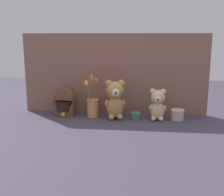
{
  "coord_description": "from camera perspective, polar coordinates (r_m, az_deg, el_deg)",
  "views": [
    {
      "loc": [
        0.23,
        -2.01,
        0.61
      ],
      "look_at": [
        0.0,
        0.02,
        0.16
      ],
      "focal_mm": 45.0,
      "sensor_mm": 36.0,
      "label": 1
    }
  ],
  "objects": [
    {
      "name": "vintage_radio",
      "position": [
        2.21,
        -9.57,
        -0.97
      ],
      "size": [
        0.15,
        0.11,
        0.21
      ],
      "color": "brown",
      "rests_on": "ground"
    },
    {
      "name": "flower_vase",
      "position": [
        2.15,
        -3.98,
        -1.25
      ],
      "size": [
        0.12,
        0.13,
        0.34
      ],
      "color": "tan",
      "rests_on": "ground"
    },
    {
      "name": "teddy_bear_large",
      "position": [
        2.08,
        0.62,
        -0.13
      ],
      "size": [
        0.16,
        0.15,
        0.29
      ],
      "color": "tan",
      "rests_on": "ground"
    },
    {
      "name": "ground_plane",
      "position": [
        2.11,
        -0.06,
        -4.25
      ],
      "size": [
        4.0,
        4.0,
        0.0
      ],
      "primitive_type": "plane",
      "color": "#3D3847"
    },
    {
      "name": "teddy_bear_medium",
      "position": [
        2.08,
        9.25,
        -1.18
      ],
      "size": [
        0.13,
        0.12,
        0.24
      ],
      "color": "#DBBC84",
      "rests_on": "ground"
    },
    {
      "name": "decorative_tin_short",
      "position": [
        2.12,
        4.83,
        -3.57
      ],
      "size": [
        0.08,
        0.08,
        0.05
      ],
      "color": "#47705B",
      "rests_on": "ground"
    },
    {
      "name": "backdrop_wall",
      "position": [
        2.21,
        0.43,
        4.85
      ],
      "size": [
        1.45,
        0.02,
        0.63
      ],
      "color": "#845B4C",
      "rests_on": "ground"
    },
    {
      "name": "decorative_tin_tall",
      "position": [
        2.14,
        13.13,
        -3.29
      ],
      "size": [
        0.1,
        0.1,
        0.08
      ],
      "color": "beige",
      "rests_on": "ground"
    }
  ]
}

